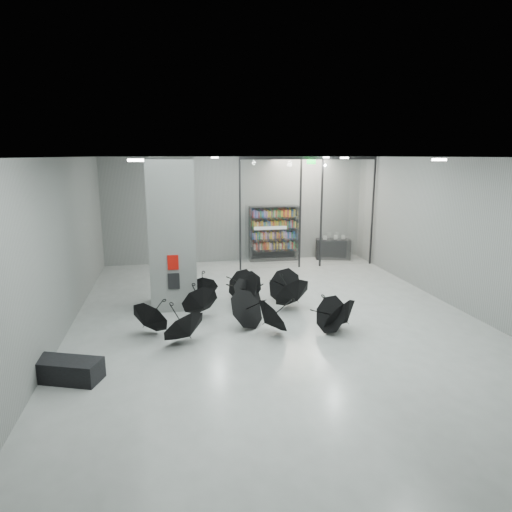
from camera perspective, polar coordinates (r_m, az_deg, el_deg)
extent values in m
plane|color=gray|center=(11.14, 3.02, -8.65)|extent=(14.00, 14.00, 0.00)
cube|color=slate|center=(10.38, 3.28, 12.39)|extent=(10.00, 14.00, 0.02)
cube|color=slate|center=(17.37, -2.49, 5.87)|extent=(10.00, 0.02, 4.00)
cube|color=slate|center=(4.47, 26.34, -15.92)|extent=(10.00, 0.02, 4.00)
cube|color=slate|center=(10.56, -24.20, 0.37)|extent=(0.02, 14.00, 4.00)
cube|color=slate|center=(12.74, 25.54, 2.18)|extent=(0.02, 14.00, 4.00)
cube|color=slate|center=(12.24, -10.63, 2.82)|extent=(1.20, 1.20, 4.00)
cube|color=#A50A07|center=(11.76, -10.47, -0.81)|extent=(0.28, 0.04, 0.38)
cube|color=black|center=(11.88, -10.38, -3.15)|extent=(0.30, 0.03, 0.42)
cube|color=#0CE533|center=(16.14, 7.01, 11.76)|extent=(0.30, 0.06, 0.15)
cube|color=silver|center=(16.09, 1.85, 5.34)|extent=(2.20, 0.02, 3.95)
cube|color=silver|center=(16.97, 11.49, 5.47)|extent=(2.00, 0.02, 3.95)
cube|color=black|center=(15.89, -2.04, 5.24)|extent=(0.06, 0.06, 4.00)
cube|color=black|center=(16.37, 5.62, 5.41)|extent=(0.06, 0.06, 4.00)
cube|color=black|center=(16.61, 8.28, 5.45)|extent=(0.06, 0.06, 4.00)
cube|color=black|center=(17.37, 14.56, 5.48)|extent=(0.06, 0.06, 4.00)
cube|color=black|center=(16.33, 6.81, 12.23)|extent=(5.00, 0.08, 0.10)
cube|color=black|center=(9.17, -22.83, -13.18)|extent=(1.35, 0.94, 0.40)
cube|color=black|center=(18.14, 9.74, 0.87)|extent=(1.42, 0.84, 0.80)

